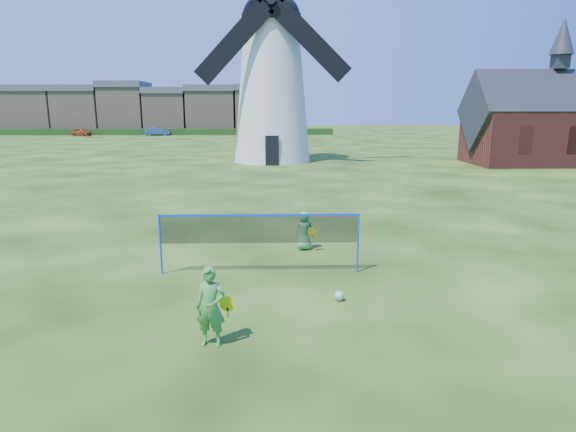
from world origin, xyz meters
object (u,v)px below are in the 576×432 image
Objects in this scene: badminton_net at (259,230)px; play_ball at (339,296)px; chapel at (553,125)px; car_right at (157,131)px; player_girl at (211,307)px; car_left at (81,132)px; windmill at (272,80)px; player_boy at (304,231)px.

play_ball is (1.79, -1.87, -1.03)m from badminton_net.
chapel is 32.62m from play_ball.
chapel is 55.86m from car_right.
player_girl is 0.45× the size of car_left.
badminton_net reaches higher than player_girl.
badminton_net is 1.33× the size of car_right.
play_ball is at bearing -86.77° from windmill.
chapel is 29.85m from player_boy.
badminton_net is 2.50m from player_boy.
chapel is 56.18× the size of play_ball.
player_girl reaches higher than car_right.
car_right reaches higher than player_boy.
play_ball is at bearing 46.07° from player_girl.
play_ball is at bearing 87.46° from player_boy.
car_left is (-49.97, 38.83, -2.39)m from chapel.
badminton_net is 2.79m from play_ball.
car_right is at bearing 115.44° from windmill.
car_left is at bearing 128.58° from windmill.
windmill reaches higher than badminton_net.
player_girl is (-0.74, -3.85, -0.41)m from badminton_net.
player_girl is at bearing 61.16° from player_boy.
chapel is 8.49× the size of player_girl.
badminton_net is 1.57× the size of car_left.
windmill is at bearing -164.69° from car_right.
car_left is (-28.86, 63.09, -0.59)m from badminton_net.
windmill is 14.91× the size of player_boy.
play_ball is (-19.31, -26.14, -2.83)m from chapel.
car_left reaches higher than play_ball.
car_right is (-17.73, 64.34, -0.51)m from badminton_net.
player_girl is 3.27m from play_ball.
player_boy is 68.03m from car_left.
chapel is 3.25× the size of car_right.
play_ball is at bearing -126.46° from chapel.
badminton_net is at bearing -134.39° from car_left.
player_boy reaches higher than car_left.
windmill reaches higher than chapel.
chapel is at bearing -6.56° from windmill.
player_boy is at bearing -131.83° from chapel.
chapel is at bearing 60.30° from player_girl.
chapel is 35.67m from player_girl.
windmill reaches higher than car_left.
player_boy is 5.27× the size of play_ball.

